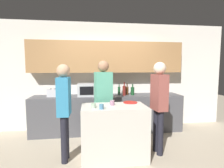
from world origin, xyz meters
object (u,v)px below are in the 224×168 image
Objects in this scene: bottle_1 at (124,90)px; person_center at (159,100)px; plate_on_island at (130,102)px; bottle_3 at (133,91)px; cup_2 at (101,107)px; microwave at (89,90)px; person_right at (64,104)px; bottle_2 at (127,90)px; cup_0 at (112,103)px; bottle_0 at (119,90)px; cup_1 at (93,106)px; person_left at (103,95)px; potted_plant at (158,87)px; toaster at (53,93)px.

person_center reaches higher than bottle_1.
bottle_1 reaches higher than plate_on_island.
bottle_3 is 1.73m from cup_2.
microwave is 0.32× the size of person_right.
bottle_2 is at bearing 46.04° from bottle_1.
bottle_1 is 1.16× the size of bottle_2.
cup_0 is 0.05× the size of person_right.
bottle_3 reaches higher than cup_0.
cup_1 is at bearing -114.65° from bottle_0.
bottle_2 reaches higher than cup_1.
plate_on_island is 0.16× the size of person_center.
potted_plant is at bearing -166.23° from person_left.
bottle_3 is 3.59× the size of cup_1.
bottle_0 is (0.75, 0.10, -0.05)m from microwave.
plate_on_island is 0.16× the size of person_right.
bottle_1 is at bearing -168.77° from bottle_3.
bottle_2 is 1.68m from cup_1.
potted_plant is at bearing 44.19° from cup_2.
bottle_3 is 1.40m from cup_0.
toaster is at bearing 54.73° from person_center.
bottle_0 reaches higher than toaster.
potted_plant reaches higher than toaster.
toaster is at bearing 145.60° from plate_on_island.
plate_on_island is 1.18m from person_right.
bottle_3 is 1.06m from person_left.
cup_0 is (-0.68, -1.23, -0.03)m from bottle_3.
cup_0 is 0.33m from cup_2.
bottle_2 reaches higher than cup_2.
bottle_3 is at bearing -18.38° from bottle_0.
bottle_0 is at bearing 141.52° from person_right.
potted_plant is 0.67m from bottle_3.
toaster is 0.66× the size of potted_plant.
microwave reaches higher than cup_1.
bottle_0 is at bearing 3.47° from toaster.
person_center is at bearing -81.81° from bottle_3.
cup_1 is (0.90, -1.39, -0.02)m from toaster.
person_left is at bearing 71.93° from cup_1.
toaster is at bearing 124.20° from cup_2.
potted_plant is 1.52× the size of plate_on_island.
person_left reaches higher than potted_plant.
cup_0 is 0.81m from person_right.
microwave is at bearing 164.09° from person_right.
cup_0 is at bearing -156.68° from plate_on_island.
cup_2 is 0.05× the size of person_right.
cup_0 is (0.40, -1.24, -0.08)m from microwave.
bottle_3 is (1.90, -0.01, 0.01)m from toaster.
cup_1 is 1.19m from person_center.
bottle_1 is at bearing 13.88° from person_center.
toaster is at bearing -176.53° from bottle_0.
bottle_3 is at bearing 132.28° from person_right.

